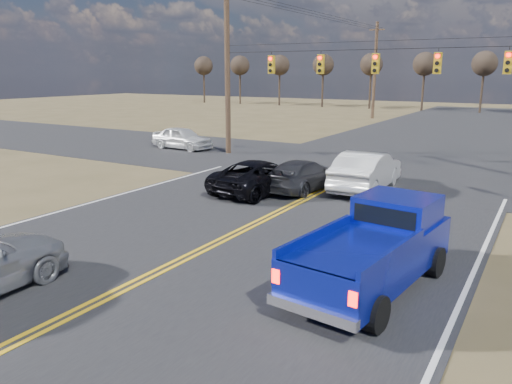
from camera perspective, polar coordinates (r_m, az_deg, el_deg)
The scene contains 11 objects.
ground at distance 11.95m, azimuth -15.84°, elevation -11.17°, with size 160.00×160.00×0.00m, color brown.
road_main at distance 19.72m, azimuth 5.60°, elevation -0.88°, with size 14.00×120.00×0.02m, color #28282B.
road_cross at distance 27.02m, azimuth 12.90°, elevation 2.77°, with size 120.00×12.00×0.02m, color #28282B.
signal_gantry at distance 26.22m, azimuth 14.41°, elevation 13.51°, with size 19.60×4.83×10.00m.
utility_poles at distance 25.62m, azimuth 12.81°, elevation 13.97°, with size 19.60×58.32×10.00m.
treeline at distance 35.22m, azimuth 18.12°, elevation 14.22°, with size 87.00×117.80×7.40m.
pickup_truck at distance 11.81m, azimuth 13.47°, elevation -6.32°, with size 2.58×5.44×1.97m.
black_suv at distance 20.73m, azimuth 0.53°, elevation 1.82°, with size 2.25×4.89×1.36m, color black.
white_car_queue at distance 21.62m, azimuth 12.49°, elevation 2.38°, with size 1.75×5.02×1.65m, color silver.
dgrey_car_queue at distance 21.22m, azimuth 5.41°, elevation 1.93°, with size 1.80×4.42×1.28m, color #303035.
cross_car_west at distance 32.93m, azimuth -8.45°, elevation 6.13°, with size 4.25×1.71×1.45m, color white.
Camera 1 is at (8.09, -7.31, 4.89)m, focal length 35.00 mm.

